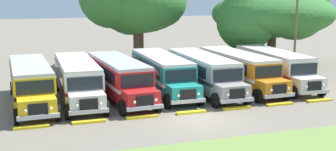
# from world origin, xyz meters

# --- Properties ---
(ground_plane) EXTENTS (220.00, 220.00, 0.00)m
(ground_plane) POSITION_xyz_m (0.00, 0.00, 0.00)
(ground_plane) COLOR slate
(parked_bus_slot_0) EXTENTS (3.15, 10.90, 2.82)m
(parked_bus_slot_0) POSITION_xyz_m (-9.69, 7.31, 1.58)
(parked_bus_slot_0) COLOR yellow
(parked_bus_slot_0) RESTS_ON ground_plane
(parked_bus_slot_1) EXTENTS (2.68, 10.84, 2.82)m
(parked_bus_slot_1) POSITION_xyz_m (-6.48, 7.51, 1.58)
(parked_bus_slot_1) COLOR silver
(parked_bus_slot_1) RESTS_ON ground_plane
(parked_bus_slot_2) EXTENTS (3.40, 10.95, 2.82)m
(parked_bus_slot_2) POSITION_xyz_m (-3.49, 7.29, 1.58)
(parked_bus_slot_2) COLOR red
(parked_bus_slot_2) RESTS_ON ground_plane
(parked_bus_slot_3) EXTENTS (2.69, 10.84, 2.82)m
(parked_bus_slot_3) POSITION_xyz_m (0.08, 7.99, 1.58)
(parked_bus_slot_3) COLOR teal
(parked_bus_slot_3) RESTS_ON ground_plane
(parked_bus_slot_4) EXTENTS (2.74, 10.85, 2.82)m
(parked_bus_slot_4) POSITION_xyz_m (3.20, 7.17, 1.58)
(parked_bus_slot_4) COLOR #9E9993
(parked_bus_slot_4) RESTS_ON ground_plane
(parked_bus_slot_5) EXTENTS (3.02, 10.88, 2.82)m
(parked_bus_slot_5) POSITION_xyz_m (6.44, 7.48, 1.58)
(parked_bus_slot_5) COLOR orange
(parked_bus_slot_5) RESTS_ON ground_plane
(parked_bus_slot_6) EXTENTS (3.02, 10.88, 2.82)m
(parked_bus_slot_6) POSITION_xyz_m (9.84, 7.61, 1.58)
(parked_bus_slot_6) COLOR silver
(parked_bus_slot_6) RESTS_ON ground_plane
(curb_wheelstop_0) EXTENTS (2.00, 0.36, 0.15)m
(curb_wheelstop_0) POSITION_xyz_m (-9.81, 1.47, 0.07)
(curb_wheelstop_0) COLOR yellow
(curb_wheelstop_0) RESTS_ON ground_plane
(curb_wheelstop_1) EXTENTS (2.00, 0.36, 0.15)m
(curb_wheelstop_1) POSITION_xyz_m (-6.54, 1.47, 0.07)
(curb_wheelstop_1) COLOR yellow
(curb_wheelstop_1) RESTS_ON ground_plane
(curb_wheelstop_2) EXTENTS (2.00, 0.36, 0.15)m
(curb_wheelstop_2) POSITION_xyz_m (-3.27, 1.47, 0.07)
(curb_wheelstop_2) COLOR yellow
(curb_wheelstop_2) RESTS_ON ground_plane
(curb_wheelstop_3) EXTENTS (2.00, 0.36, 0.15)m
(curb_wheelstop_3) POSITION_xyz_m (0.00, 1.47, 0.07)
(curb_wheelstop_3) COLOR yellow
(curb_wheelstop_3) RESTS_ON ground_plane
(curb_wheelstop_4) EXTENTS (2.00, 0.36, 0.15)m
(curb_wheelstop_4) POSITION_xyz_m (3.27, 1.47, 0.07)
(curb_wheelstop_4) COLOR yellow
(curb_wheelstop_4) RESTS_ON ground_plane
(curb_wheelstop_5) EXTENTS (2.00, 0.36, 0.15)m
(curb_wheelstop_5) POSITION_xyz_m (6.54, 1.47, 0.07)
(curb_wheelstop_5) COLOR yellow
(curb_wheelstop_5) RESTS_ON ground_plane
(curb_wheelstop_6) EXTENTS (2.00, 0.36, 0.15)m
(curb_wheelstop_6) POSITION_xyz_m (9.81, 1.47, 0.07)
(curb_wheelstop_6) COLOR yellow
(curb_wheelstop_6) RESTS_ON ground_plane
(broad_shade_tree) EXTENTS (11.85, 11.23, 10.64)m
(broad_shade_tree) POSITION_xyz_m (1.08, 20.93, 6.71)
(broad_shade_tree) COLOR brown
(broad_shade_tree) RESTS_ON ground_plane
(secondary_tree) EXTENTS (14.28, 12.52, 9.67)m
(secondary_tree) POSITION_xyz_m (15.40, 17.11, 5.43)
(secondary_tree) COLOR brown
(secondary_tree) RESTS_ON ground_plane
(utility_pole) EXTENTS (1.80, 0.20, 7.94)m
(utility_pole) POSITION_xyz_m (13.46, 10.04, 4.22)
(utility_pole) COLOR brown
(utility_pole) RESTS_ON ground_plane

